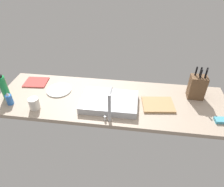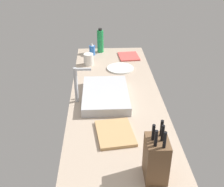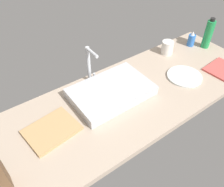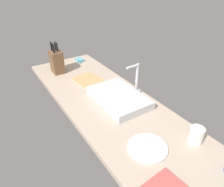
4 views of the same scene
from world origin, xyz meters
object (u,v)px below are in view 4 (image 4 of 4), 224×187
faucet (136,77)px  knife_block (57,62)px  sink_basin (119,98)px  dish_sponge (80,60)px  cutting_board (89,80)px  coffee_mug (196,135)px  dinner_plate (148,148)px

faucet → knife_block: knife_block is taller
sink_basin → dish_sponge: (-86.90, 8.70, -1.71)cm
knife_block → dish_sponge: knife_block is taller
cutting_board → dish_sponge: bearing=164.4°
faucet → cutting_board: bearing=-149.3°
coffee_mug → dish_sponge: bearing=-178.3°
dish_sponge → dinner_plate: bearing=-9.4°
sink_basin → faucet: 21.57cm
faucet → coffee_mug: bearing=-4.8°
coffee_mug → faucet: bearing=175.2°
sink_basin → dinner_plate: 50.45cm
faucet → dish_sponge: (-83.72, -9.44, -12.95)cm
sink_basin → dish_sponge: size_ratio=5.18×
dinner_plate → dish_sponge: (-135.36, 22.53, 0.60)cm
coffee_mug → dish_sponge: coffee_mug is taller
cutting_board → coffee_mug: size_ratio=2.62×
cutting_board → dinner_plate: size_ratio=1.14×
cutting_board → coffee_mug: (99.78, 17.12, 3.97)cm
faucet → knife_block: bearing=-150.9°
faucet → cutting_board: faucet is taller
dinner_plate → dish_sponge: size_ratio=2.50×
sink_basin → faucet: faucet is taller
knife_block → dish_sponge: size_ratio=3.17×
sink_basin → dish_sponge: sink_basin is taller
dish_sponge → knife_block: bearing=-64.5°
coffee_mug → cutting_board: bearing=-170.3°
cutting_board → knife_block: bearing=-153.0°
faucet → dinner_plate: size_ratio=1.09×
coffee_mug → knife_block: bearing=-165.7°
sink_basin → cutting_board: (-40.75, -4.21, -2.01)cm
dinner_plate → faucet: bearing=148.2°
cutting_board → dish_sponge: dish_sponge is taller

